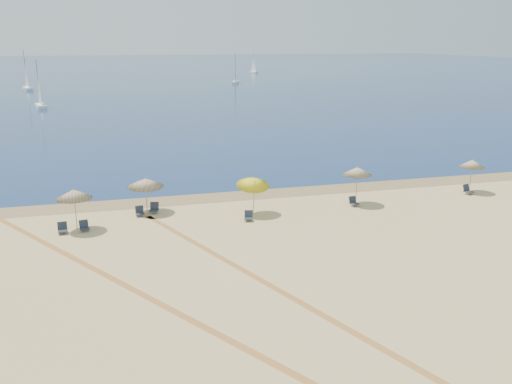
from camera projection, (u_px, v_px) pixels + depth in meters
ocean at (132, 67)px, 226.15m from camera, size 500.00×500.00×0.00m
wet_sand at (242, 195)px, 39.10m from camera, size 500.00×500.00×0.00m
umbrella_1 at (74, 194)px, 31.35m from camera, size 2.12×2.12×2.52m
umbrella_2 at (145, 183)px, 34.68m from camera, size 2.32×2.35×2.32m
umbrella_3 at (253, 181)px, 34.24m from camera, size 2.13×2.20×2.68m
umbrella_4 at (357, 171)px, 36.36m from camera, size 2.02×2.02×2.64m
umbrella_5 at (472, 164)px, 39.33m from camera, size 1.86×1.86×2.48m
chair_2 at (63, 228)px, 31.23m from camera, size 0.60×0.68×0.65m
chair_3 at (84, 226)px, 31.63m from camera, size 0.63×0.70×0.63m
chair_4 at (140, 212)px, 34.34m from camera, size 0.55×0.63×0.63m
chair_5 at (154, 208)px, 34.96m from camera, size 0.72×0.79×0.68m
chair_6 at (249, 216)px, 33.44m from camera, size 0.65×0.71×0.62m
chair_7 at (353, 202)px, 36.45m from camera, size 0.62×0.69×0.63m
chair_8 at (468, 190)px, 39.26m from camera, size 0.71×0.79×0.69m
sailboat_0 at (39, 93)px, 89.07m from camera, size 2.50×5.41×7.80m
sailboat_1 at (254, 66)px, 186.13m from camera, size 2.09×4.94×7.14m
sailboat_2 at (235, 74)px, 140.30m from camera, size 2.88×5.41×7.83m
sailboat_3 at (26, 78)px, 121.12m from camera, size 3.11×6.02×8.70m
tire_tracks at (304, 286)px, 24.54m from camera, size 58.43×46.83×0.00m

